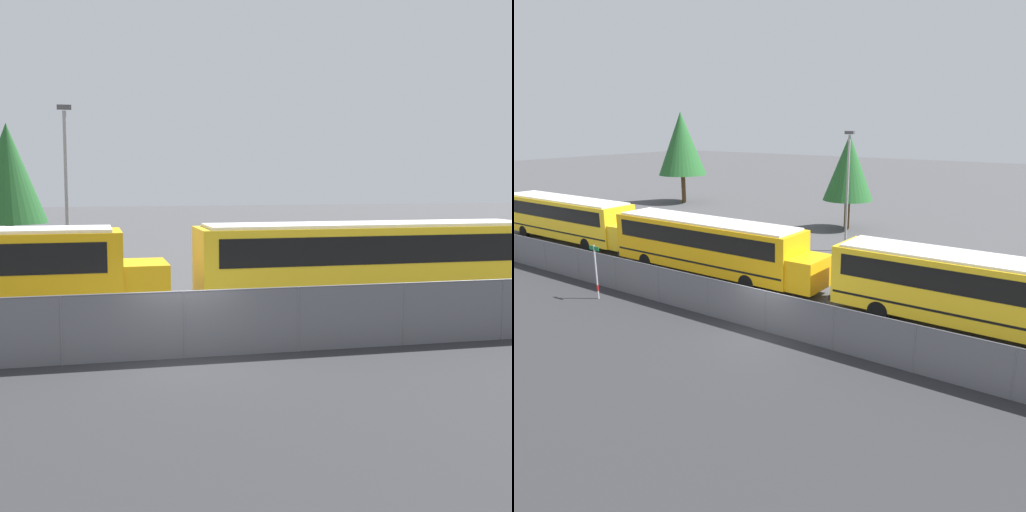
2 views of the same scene
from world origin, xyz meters
TOP-DOWN VIEW (x-y plane):
  - ground_plane at (0.00, 0.00)m, footprint 200.00×200.00m
  - road_strip at (0.00, -6.00)m, footprint 101.61×12.00m
  - fence at (0.00, -0.00)m, footprint 67.68×0.07m
  - school_bus_2 at (7.31, 4.79)m, footprint 13.36×2.55m
  - light_pole at (-3.21, 13.90)m, footprint 0.60×0.24m
  - tree_1 at (-6.26, 20.36)m, footprint 3.92×3.92m

SIDE VIEW (x-z plane):
  - ground_plane at x=0.00m, z-range 0.00..0.00m
  - road_strip at x=0.00m, z-range 0.00..0.01m
  - fence at x=0.00m, z-range 0.02..1.79m
  - school_bus_2 at x=7.31m, z-range 0.28..3.41m
  - light_pole at x=-3.21m, z-range 0.38..8.14m
  - tree_1 at x=-6.26m, z-range 1.15..8.59m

